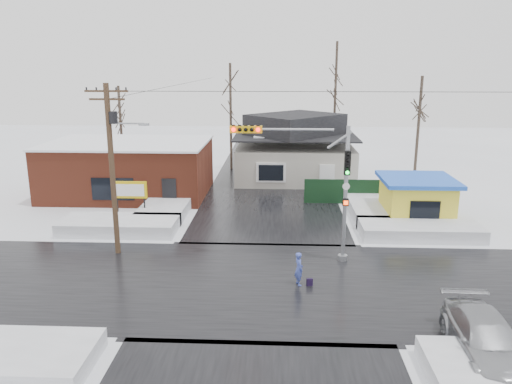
{
  "coord_description": "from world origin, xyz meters",
  "views": [
    {
      "loc": [
        0.66,
        -21.41,
        9.92
      ],
      "look_at": [
        -0.62,
        5.42,
        3.0
      ],
      "focal_mm": 35.0,
      "sensor_mm": 36.0,
      "label": 1
    }
  ],
  "objects_px": {
    "traffic_signal": "(315,175)",
    "kiosk": "(416,199)",
    "utility_pole": "(113,160)",
    "car": "(486,340)",
    "marquee_sign": "(130,191)",
    "pedestrian": "(299,269)"
  },
  "relations": [
    {
      "from": "traffic_signal",
      "to": "utility_pole",
      "type": "bearing_deg",
      "value": 177.05
    },
    {
      "from": "utility_pole",
      "to": "pedestrian",
      "type": "relative_size",
      "value": 5.7
    },
    {
      "from": "traffic_signal",
      "to": "marquee_sign",
      "type": "xyz_separation_m",
      "value": [
        -11.43,
        6.53,
        -2.62
      ]
    },
    {
      "from": "marquee_sign",
      "to": "kiosk",
      "type": "height_order",
      "value": "kiosk"
    },
    {
      "from": "kiosk",
      "to": "pedestrian",
      "type": "bearing_deg",
      "value": -128.06
    },
    {
      "from": "utility_pole",
      "to": "car",
      "type": "relative_size",
      "value": 1.75
    },
    {
      "from": "pedestrian",
      "to": "kiosk",
      "type": "bearing_deg",
      "value": -57.46
    },
    {
      "from": "kiosk",
      "to": "car",
      "type": "height_order",
      "value": "kiosk"
    },
    {
      "from": "marquee_sign",
      "to": "pedestrian",
      "type": "height_order",
      "value": "marquee_sign"
    },
    {
      "from": "traffic_signal",
      "to": "kiosk",
      "type": "distance_m",
      "value": 10.43
    },
    {
      "from": "marquee_sign",
      "to": "pedestrian",
      "type": "distance_m",
      "value": 14.34
    },
    {
      "from": "marquee_sign",
      "to": "kiosk",
      "type": "relative_size",
      "value": 0.55
    },
    {
      "from": "marquee_sign",
      "to": "car",
      "type": "xyz_separation_m",
      "value": [
        16.81,
        -15.26,
        -1.18
      ]
    },
    {
      "from": "kiosk",
      "to": "car",
      "type": "xyz_separation_m",
      "value": [
        -1.69,
        -15.76,
        -0.72
      ]
    },
    {
      "from": "utility_pole",
      "to": "marquee_sign",
      "type": "height_order",
      "value": "utility_pole"
    },
    {
      "from": "traffic_signal",
      "to": "pedestrian",
      "type": "xyz_separation_m",
      "value": [
        -0.82,
        -3.05,
        -3.75
      ]
    },
    {
      "from": "kiosk",
      "to": "pedestrian",
      "type": "distance_m",
      "value": 12.81
    },
    {
      "from": "utility_pole",
      "to": "car",
      "type": "xyz_separation_m",
      "value": [
        15.74,
        -9.27,
        -4.37
      ]
    },
    {
      "from": "pedestrian",
      "to": "marquee_sign",
      "type": "bearing_deg",
      "value": 28.53
    },
    {
      "from": "utility_pole",
      "to": "kiosk",
      "type": "height_order",
      "value": "utility_pole"
    },
    {
      "from": "utility_pole",
      "to": "marquee_sign",
      "type": "relative_size",
      "value": 3.53
    },
    {
      "from": "marquee_sign",
      "to": "pedestrian",
      "type": "bearing_deg",
      "value": -42.06
    }
  ]
}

